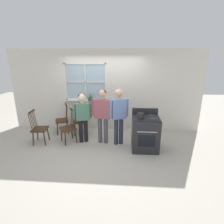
# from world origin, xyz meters

# --- Properties ---
(ground_plane) EXTENTS (16.00, 16.00, 0.00)m
(ground_plane) POSITION_xyz_m (0.00, 0.00, 0.00)
(ground_plane) COLOR #B2AD9E
(wall_back) EXTENTS (6.40, 0.16, 2.70)m
(wall_back) POSITION_xyz_m (0.05, 1.40, 1.33)
(wall_back) COLOR silver
(wall_back) RESTS_ON ground_plane
(chair_by_window) EXTENTS (0.45, 0.46, 0.99)m
(chair_by_window) POSITION_xyz_m (-1.79, 0.17, 0.44)
(chair_by_window) COLOR #3D2819
(chair_by_window) RESTS_ON ground_plane
(chair_near_wall) EXTENTS (0.57, 0.58, 0.99)m
(chair_near_wall) POSITION_xyz_m (-0.95, 0.29, 0.44)
(chair_near_wall) COLOR #3D2819
(chair_near_wall) RESTS_ON ground_plane
(chair_center_cluster) EXTENTS (0.53, 0.54, 0.99)m
(chair_center_cluster) POSITION_xyz_m (-1.37, 0.95, 0.44)
(chair_center_cluster) COLOR #3D2819
(chair_center_cluster) RESTS_ON ground_plane
(chair_near_stove) EXTENTS (0.52, 0.50, 0.99)m
(chair_near_stove) POSITION_xyz_m (-0.78, 0.89, 0.44)
(chair_near_stove) COLOR #3D2819
(chair_near_stove) RESTS_ON ground_plane
(person_elderly_left) EXTENTS (0.54, 0.32, 1.47)m
(person_elderly_left) POSITION_xyz_m (-0.53, 0.32, 0.90)
(person_elderly_left) COLOR black
(person_elderly_left) RESTS_ON ground_plane
(person_teen_center) EXTENTS (0.62, 0.28, 1.59)m
(person_teen_center) POSITION_xyz_m (0.05, 0.31, 0.97)
(person_teen_center) COLOR #4C4C51
(person_teen_center) RESTS_ON ground_plane
(person_adult_right) EXTENTS (0.55, 0.32, 1.61)m
(person_adult_right) POSITION_xyz_m (0.51, 0.26, 0.97)
(person_adult_right) COLOR #2D3347
(person_adult_right) RESTS_ON ground_plane
(stove) EXTENTS (0.70, 0.68, 1.08)m
(stove) POSITION_xyz_m (1.24, 0.01, 0.47)
(stove) COLOR #232326
(stove) RESTS_ON ground_plane
(kettle) EXTENTS (0.21, 0.17, 0.25)m
(kettle) POSITION_xyz_m (1.08, -0.12, 1.02)
(kettle) COLOR black
(kettle) RESTS_ON stove
(potted_plant) EXTENTS (0.16, 0.16, 0.26)m
(potted_plant) POSITION_xyz_m (-0.48, 1.31, 1.12)
(potted_plant) COLOR #42474C
(potted_plant) RESTS_ON wall_back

